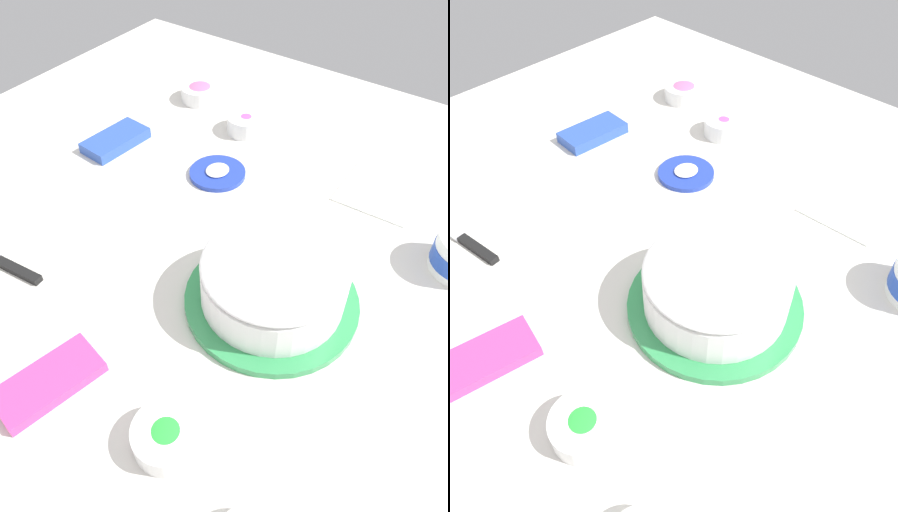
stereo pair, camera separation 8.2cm
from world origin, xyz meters
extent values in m
plane|color=silver|center=(0.00, 0.00, 0.00)|extent=(1.54, 1.54, 0.00)
cylinder|color=#339351|center=(-0.02, -0.16, 0.01)|extent=(0.28, 0.28, 0.01)
cylinder|color=brown|center=(-0.02, -0.16, 0.04)|extent=(0.21, 0.21, 0.06)
cylinder|color=white|center=(-0.02, -0.16, 0.05)|extent=(0.23, 0.23, 0.07)
ellipsoid|color=white|center=(-0.02, -0.16, 0.09)|extent=(0.23, 0.23, 0.04)
cylinder|color=#233DAD|center=(0.20, 0.11, 0.01)|extent=(0.12, 0.12, 0.01)
ellipsoid|color=white|center=(0.20, 0.11, 0.01)|extent=(0.05, 0.05, 0.01)
cube|color=black|center=(-0.22, 0.23, 0.01)|extent=(0.03, 0.10, 0.01)
cylinder|color=white|center=(0.38, 0.15, 0.02)|extent=(0.09, 0.09, 0.04)
cylinder|color=#B251C6|center=(0.38, 0.15, 0.02)|extent=(0.07, 0.07, 0.01)
ellipsoid|color=#B251C6|center=(0.38, 0.15, 0.03)|extent=(0.06, 0.06, 0.02)
cylinder|color=white|center=(0.43, 0.33, 0.02)|extent=(0.10, 0.10, 0.04)
cylinder|color=pink|center=(0.43, 0.33, 0.02)|extent=(0.08, 0.08, 0.01)
ellipsoid|color=pink|center=(0.43, 0.33, 0.03)|extent=(0.07, 0.07, 0.02)
cylinder|color=white|center=(-0.30, -0.17, 0.02)|extent=(0.09, 0.09, 0.04)
cylinder|color=green|center=(-0.30, -0.17, 0.02)|extent=(0.08, 0.08, 0.01)
ellipsoid|color=green|center=(-0.30, -0.17, 0.03)|extent=(0.06, 0.06, 0.02)
cube|color=#2D51B2|center=(0.16, 0.36, 0.01)|extent=(0.15, 0.09, 0.02)
cube|color=#E53D8E|center=(-0.33, 0.02, 0.01)|extent=(0.16, 0.10, 0.02)
cube|color=white|center=(0.35, -0.19, 0.00)|extent=(0.15, 0.15, 0.01)
camera|label=1|loc=(-0.47, -0.38, 0.63)|focal=34.46mm
camera|label=2|loc=(-0.42, -0.45, 0.63)|focal=34.46mm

